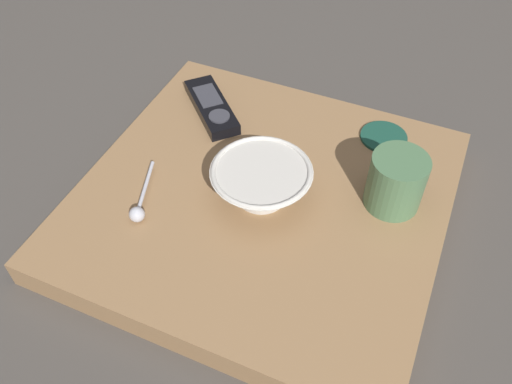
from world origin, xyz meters
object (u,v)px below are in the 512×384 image
object	(u,v)px
teaspoon	(139,208)
coffee_mug	(396,182)
tv_remote_near	(212,107)
drink_coaster	(384,137)
cereal_bowl	(264,182)

from	to	relation	value
teaspoon	coffee_mug	bearing A→B (deg)	-153.02
teaspoon	tv_remote_near	xyz separation A→B (m)	(0.01, -0.26, -0.00)
drink_coaster	coffee_mug	bearing A→B (deg)	108.53
coffee_mug	tv_remote_near	world-z (taller)	coffee_mug
cereal_bowl	coffee_mug	xyz separation A→B (m)	(-0.19, -0.07, 0.01)
cereal_bowl	teaspoon	distance (m)	0.19
coffee_mug	teaspoon	size ratio (longest dim) A/B	0.77
coffee_mug	drink_coaster	bearing A→B (deg)	-71.47
teaspoon	tv_remote_near	distance (m)	0.26
cereal_bowl	teaspoon	bearing A→B (deg)	33.92
tv_remote_near	drink_coaster	world-z (taller)	tv_remote_near
coffee_mug	drink_coaster	xyz separation A→B (m)	(0.05, -0.14, -0.04)
drink_coaster	teaspoon	bearing A→B (deg)	46.69
cereal_bowl	drink_coaster	bearing A→B (deg)	-123.53
coffee_mug	teaspoon	distance (m)	0.39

